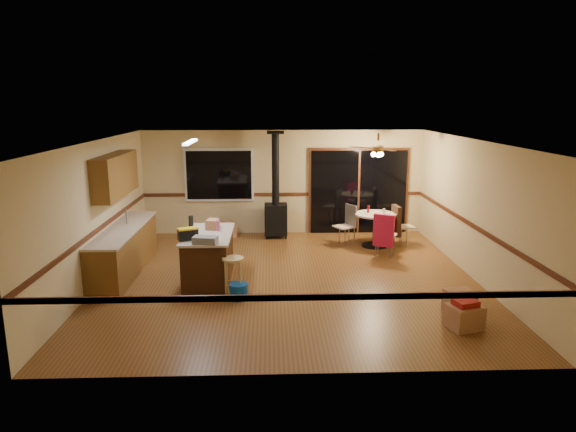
{
  "coord_description": "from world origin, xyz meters",
  "views": [
    {
      "loc": [
        -0.35,
        -9.25,
        3.3
      ],
      "look_at": [
        0.0,
        0.3,
        1.15
      ],
      "focal_mm": 32.0,
      "sensor_mm": 36.0,
      "label": 1
    }
  ],
  "objects_px": {
    "kitchen_island": "(209,256)",
    "bar_stool": "(233,277)",
    "box_corner_b": "(459,301)",
    "dining_table": "(375,224)",
    "wood_stove": "(276,208)",
    "toolbox_grey": "(205,240)",
    "toolbox_black": "(188,235)",
    "box_corner_a": "(464,317)",
    "blue_bucket": "(239,291)",
    "chair_right": "(397,221)",
    "chair_near": "(384,230)",
    "box_under_window": "(226,230)",
    "chair_left": "(348,220)"
  },
  "relations": [
    {
      "from": "box_under_window",
      "to": "toolbox_black",
      "type": "bearing_deg",
      "value": -95.78
    },
    {
      "from": "wood_stove",
      "to": "toolbox_grey",
      "type": "xyz_separation_m",
      "value": [
        -1.26,
        -3.76,
        0.23
      ]
    },
    {
      "from": "toolbox_black",
      "to": "box_under_window",
      "type": "bearing_deg",
      "value": 84.22
    },
    {
      "from": "chair_right",
      "to": "wood_stove",
      "type": "bearing_deg",
      "value": 162.5
    },
    {
      "from": "chair_near",
      "to": "box_corner_b",
      "type": "xyz_separation_m",
      "value": [
        0.59,
        -2.93,
        -0.42
      ]
    },
    {
      "from": "wood_stove",
      "to": "chair_right",
      "type": "xyz_separation_m",
      "value": [
        2.79,
        -0.88,
        -0.13
      ]
    },
    {
      "from": "wood_stove",
      "to": "toolbox_black",
      "type": "relative_size",
      "value": 7.43
    },
    {
      "from": "bar_stool",
      "to": "box_corner_a",
      "type": "height_order",
      "value": "bar_stool"
    },
    {
      "from": "wood_stove",
      "to": "chair_left",
      "type": "relative_size",
      "value": 4.58
    },
    {
      "from": "chair_left",
      "to": "box_corner_b",
      "type": "xyz_separation_m",
      "value": [
        1.21,
        -3.94,
        -0.42
      ]
    },
    {
      "from": "blue_bucket",
      "to": "chair_right",
      "type": "xyz_separation_m",
      "value": [
        3.48,
        3.17,
        0.46
      ]
    },
    {
      "from": "chair_left",
      "to": "box_corner_b",
      "type": "relative_size",
      "value": 1.29
    },
    {
      "from": "blue_bucket",
      "to": "toolbox_black",
      "type": "bearing_deg",
      "value": 148.32
    },
    {
      "from": "kitchen_island",
      "to": "bar_stool",
      "type": "height_order",
      "value": "kitchen_island"
    },
    {
      "from": "bar_stool",
      "to": "box_under_window",
      "type": "distance_m",
      "value": 3.96
    },
    {
      "from": "dining_table",
      "to": "box_corner_a",
      "type": "xyz_separation_m",
      "value": [
        0.45,
        -4.41,
        -0.36
      ]
    },
    {
      "from": "chair_near",
      "to": "box_corner_a",
      "type": "distance_m",
      "value": 3.6
    },
    {
      "from": "chair_right",
      "to": "box_corner_a",
      "type": "height_order",
      "value": "chair_right"
    },
    {
      "from": "wood_stove",
      "to": "box_corner_a",
      "type": "xyz_separation_m",
      "value": [
        2.72,
        -5.32,
        -0.55
      ]
    },
    {
      "from": "chair_right",
      "to": "box_corner_b",
      "type": "bearing_deg",
      "value": -88.73
    },
    {
      "from": "box_under_window",
      "to": "chair_left",
      "type": "bearing_deg",
      "value": -15.56
    },
    {
      "from": "blue_bucket",
      "to": "dining_table",
      "type": "bearing_deg",
      "value": 46.67
    },
    {
      "from": "kitchen_island",
      "to": "chair_near",
      "type": "xyz_separation_m",
      "value": [
        3.59,
        1.28,
        0.14
      ]
    },
    {
      "from": "bar_stool",
      "to": "chair_right",
      "type": "bearing_deg",
      "value": 39.93
    },
    {
      "from": "blue_bucket",
      "to": "chair_right",
      "type": "distance_m",
      "value": 4.73
    },
    {
      "from": "blue_bucket",
      "to": "chair_near",
      "type": "bearing_deg",
      "value": 37.43
    },
    {
      "from": "box_under_window",
      "to": "box_corner_b",
      "type": "distance_m",
      "value": 6.29
    },
    {
      "from": "bar_stool",
      "to": "chair_right",
      "type": "distance_m",
      "value": 4.68
    },
    {
      "from": "wood_stove",
      "to": "box_corner_b",
      "type": "height_order",
      "value": "wood_stove"
    },
    {
      "from": "wood_stove",
      "to": "chair_right",
      "type": "relative_size",
      "value": 3.6
    },
    {
      "from": "dining_table",
      "to": "box_corner_a",
      "type": "bearing_deg",
      "value": -84.24
    },
    {
      "from": "box_under_window",
      "to": "kitchen_island",
      "type": "bearing_deg",
      "value": -91.15
    },
    {
      "from": "dining_table",
      "to": "toolbox_black",
      "type": "bearing_deg",
      "value": -146.34
    },
    {
      "from": "bar_stool",
      "to": "blue_bucket",
      "type": "height_order",
      "value": "bar_stool"
    },
    {
      "from": "chair_left",
      "to": "box_under_window",
      "type": "xyz_separation_m",
      "value": [
        -2.9,
        0.81,
        -0.4
      ]
    },
    {
      "from": "chair_right",
      "to": "box_corner_a",
      "type": "relative_size",
      "value": 1.5
    },
    {
      "from": "blue_bucket",
      "to": "box_corner_b",
      "type": "xyz_separation_m",
      "value": [
        3.56,
        -0.65,
        0.04
      ]
    },
    {
      "from": "bar_stool",
      "to": "dining_table",
      "type": "height_order",
      "value": "dining_table"
    },
    {
      "from": "wood_stove",
      "to": "chair_left",
      "type": "xyz_separation_m",
      "value": [
        1.67,
        -0.76,
        -0.14
      ]
    },
    {
      "from": "dining_table",
      "to": "toolbox_grey",
      "type": "bearing_deg",
      "value": -141.16
    },
    {
      "from": "chair_near",
      "to": "box_under_window",
      "type": "distance_m",
      "value": 3.99
    },
    {
      "from": "toolbox_black",
      "to": "box_corner_a",
      "type": "xyz_separation_m",
      "value": [
        4.32,
        -1.83,
        -0.82
      ]
    },
    {
      "from": "box_corner_a",
      "to": "box_under_window",
      "type": "bearing_deg",
      "value": 126.37
    },
    {
      "from": "bar_stool",
      "to": "box_corner_b",
      "type": "xyz_separation_m",
      "value": [
        3.67,
        -0.82,
        -0.17
      ]
    },
    {
      "from": "toolbox_black",
      "to": "wood_stove",
      "type": "bearing_deg",
      "value": 65.43
    },
    {
      "from": "dining_table",
      "to": "chair_near",
      "type": "distance_m",
      "value": 0.86
    },
    {
      "from": "toolbox_black",
      "to": "blue_bucket",
      "type": "height_order",
      "value": "toolbox_black"
    },
    {
      "from": "bar_stool",
      "to": "blue_bucket",
      "type": "xyz_separation_m",
      "value": [
        0.1,
        -0.17,
        -0.2
      ]
    },
    {
      "from": "dining_table",
      "to": "chair_left",
      "type": "height_order",
      "value": "chair_left"
    },
    {
      "from": "wood_stove",
      "to": "blue_bucket",
      "type": "height_order",
      "value": "wood_stove"
    }
  ]
}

